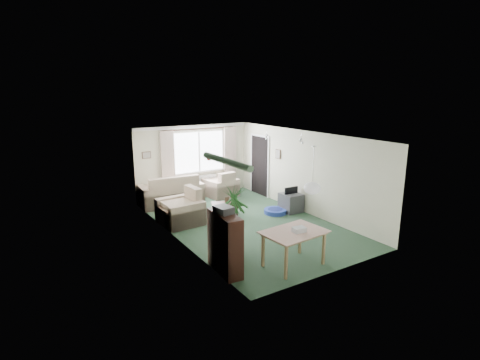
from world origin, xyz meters
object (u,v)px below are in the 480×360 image
armchair_left (180,206)px  tv_cube (291,202)px  armchair_corner (221,183)px  bookshelf (225,243)px  houseplant (234,219)px  sofa (171,189)px  pet_bed (275,211)px  dining_table (294,249)px  coffee_table (225,209)px

armchair_left → tv_cube: (3.20, -0.77, -0.21)m
armchair_corner → armchair_left: (-2.24, -1.78, 0.05)m
armchair_corner → bookshelf: bearing=54.4°
houseplant → armchair_corner: bearing=64.7°
houseplant → bookshelf: bearing=-132.5°
armchair_corner → armchair_left: armchair_left is taller
sofa → bookshelf: (-0.79, -4.83, 0.13)m
bookshelf → pet_bed: size_ratio=1.86×
dining_table → tv_cube: 3.55m
pet_bed → armchair_left: bearing=165.5°
coffee_table → tv_cube: tv_cube is taller
bookshelf → tv_cube: 4.21m
houseplant → dining_table: (0.68, -1.22, -0.41)m
armchair_corner → dining_table: (-1.26, -5.33, -0.07)m
armchair_corner → houseplant: houseplant is taller
armchair_left → coffee_table: (1.39, 0.01, -0.31)m
bookshelf → sofa: bearing=85.3°
pet_bed → dining_table: bearing=-120.9°
armchair_left → houseplant: houseplant is taller
armchair_corner → coffee_table: 1.98m
houseplant → dining_table: size_ratio=1.33×
armchair_left → pet_bed: bearing=72.2°
armchair_left → dining_table: (0.98, -3.54, -0.12)m
houseplant → armchair_left: bearing=97.5°
armchair_left → dining_table: size_ratio=0.92×
houseplant → pet_bed: houseplant is taller
sofa → armchair_left: armchair_left is taller
sofa → tv_cube: size_ratio=3.20×
armchair_left → bookshelf: size_ratio=0.89×
coffee_table → houseplant: (-1.08, -2.33, 0.60)m
armchair_left → tv_cube: bearing=73.1°
bookshelf → houseplant: bearing=52.1°
armchair_corner → dining_table: bearing=69.3°
sofa → coffee_table: (0.93, -1.80, -0.31)m
sofa → coffee_table: 2.05m
sofa → tv_cube: bearing=140.8°
armchair_corner → tv_cube: 2.74m
sofa → bookshelf: bearing=84.7°
armchair_left → tv_cube: 3.30m
armchair_corner → armchair_left: bearing=31.2°
tv_cube → dining_table: bearing=-126.9°
coffee_table → bookshelf: 3.52m
sofa → dining_table: 5.38m
tv_cube → sofa: bearing=138.6°
coffee_table → pet_bed: (1.30, -0.70, -0.11)m
sofa → pet_bed: (2.23, -2.50, -0.41)m
dining_table → pet_bed: dining_table is taller
coffee_table → tv_cube: (1.81, -0.79, 0.10)m
sofa → armchair_corner: 1.79m
bookshelf → tv_cube: bookshelf is taller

